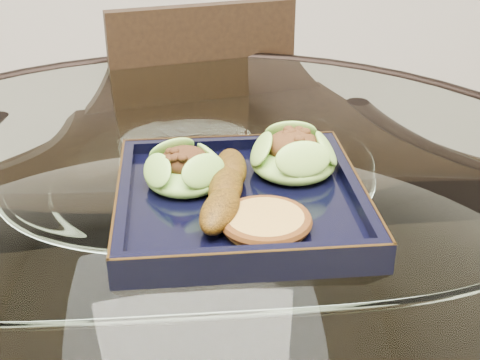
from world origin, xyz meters
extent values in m
cylinder|color=white|center=(0.00, 0.00, 0.76)|extent=(1.10, 1.10, 0.01)
torus|color=black|center=(0.00, 0.00, 0.76)|extent=(1.13, 1.13, 0.02)
cylinder|color=black|center=(0.28, 0.28, 0.38)|extent=(0.04, 0.04, 0.75)
cylinder|color=black|center=(-0.28, 0.28, 0.38)|extent=(0.04, 0.04, 0.75)
cube|color=black|center=(0.08, 0.36, 0.42)|extent=(0.44, 0.44, 0.04)
cube|color=black|center=(0.05, 0.52, 0.66)|extent=(0.35, 0.10, 0.41)
cylinder|color=black|center=(-0.11, 0.48, 0.20)|extent=(0.03, 0.03, 0.40)
cylinder|color=black|center=(0.21, 0.55, 0.20)|extent=(0.03, 0.03, 0.40)
cube|color=black|center=(0.06, -0.05, 0.77)|extent=(0.27, 0.27, 0.02)
ellipsoid|color=#59952B|center=(0.00, -0.02, 0.80)|extent=(0.10, 0.10, 0.03)
ellipsoid|color=#5A9029|center=(0.12, 0.00, 0.80)|extent=(0.13, 0.13, 0.04)
ellipsoid|color=#613D0A|center=(0.04, -0.06, 0.80)|extent=(0.07, 0.18, 0.03)
cylinder|color=#AB8039|center=(0.07, -0.13, 0.79)|extent=(0.09, 0.09, 0.02)
camera|label=1|loc=(-0.01, -0.70, 1.14)|focal=50.00mm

